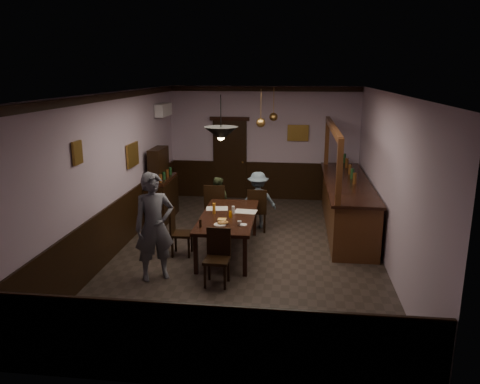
% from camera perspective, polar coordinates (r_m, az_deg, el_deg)
% --- Properties ---
extents(room, '(5.01, 8.01, 3.01)m').
position_cam_1_polar(room, '(8.58, 0.94, 1.96)').
color(room, '#2D2621').
rests_on(room, ground).
extents(dining_table, '(1.03, 2.21, 0.75)m').
position_cam_1_polar(dining_table, '(8.79, -1.45, -3.22)').
color(dining_table, black).
rests_on(dining_table, ground).
extents(chair_far_left, '(0.46, 0.46, 1.03)m').
position_cam_1_polar(chair_far_left, '(10.09, -3.03, -1.62)').
color(chair_far_left, black).
rests_on(chair_far_left, ground).
extents(chair_far_right, '(0.43, 0.43, 0.95)m').
position_cam_1_polar(chair_far_right, '(10.01, 2.09, -2.00)').
color(chair_far_right, black).
rests_on(chair_far_right, ground).
extents(chair_near, '(0.41, 0.41, 0.91)m').
position_cam_1_polar(chair_near, '(7.62, -2.74, -7.56)').
color(chair_near, black).
rests_on(chair_near, ground).
extents(chair_side, '(0.40, 0.40, 0.89)m').
position_cam_1_polar(chair_side, '(8.83, -7.59, -4.63)').
color(chair_side, black).
rests_on(chair_side, ground).
extents(person_standing, '(0.79, 0.71, 1.80)m').
position_cam_1_polar(person_standing, '(7.77, -10.41, -4.18)').
color(person_standing, '#595B66').
rests_on(person_standing, ground).
extents(person_seated_left, '(0.55, 0.44, 1.12)m').
position_cam_1_polar(person_seated_left, '(10.36, -2.79, -1.19)').
color(person_seated_left, '#404C2D').
rests_on(person_seated_left, ground).
extents(person_seated_right, '(0.89, 0.63, 1.26)m').
position_cam_1_polar(person_seated_right, '(10.24, 2.19, -0.98)').
color(person_seated_right, slate).
rests_on(person_seated_right, ground).
extents(newspaper_left, '(0.46, 0.36, 0.01)m').
position_cam_1_polar(newspaper_left, '(9.17, -2.81, -2.02)').
color(newspaper_left, silver).
rests_on(newspaper_left, dining_table).
extents(newspaper_right, '(0.45, 0.34, 0.01)m').
position_cam_1_polar(newspaper_right, '(8.97, 0.69, -2.40)').
color(newspaper_right, silver).
rests_on(newspaper_right, dining_table).
extents(napkin, '(0.15, 0.15, 0.00)m').
position_cam_1_polar(napkin, '(8.53, -2.21, -3.31)').
color(napkin, '#F0B758').
rests_on(napkin, dining_table).
extents(saucer, '(0.15, 0.15, 0.01)m').
position_cam_1_polar(saucer, '(8.20, 0.35, -4.01)').
color(saucer, white).
rests_on(saucer, dining_table).
extents(coffee_cup, '(0.08, 0.08, 0.07)m').
position_cam_1_polar(coffee_cup, '(8.16, -0.07, -3.78)').
color(coffee_cup, white).
rests_on(coffee_cup, saucer).
extents(pastry_plate, '(0.22, 0.22, 0.01)m').
position_cam_1_polar(pastry_plate, '(8.22, -2.45, -3.98)').
color(pastry_plate, white).
rests_on(pastry_plate, dining_table).
extents(pastry_ring_a, '(0.13, 0.13, 0.04)m').
position_cam_1_polar(pastry_ring_a, '(8.23, -2.33, -3.75)').
color(pastry_ring_a, '#C68C47').
rests_on(pastry_ring_a, pastry_plate).
extents(pastry_ring_b, '(0.13, 0.13, 0.04)m').
position_cam_1_polar(pastry_ring_b, '(8.24, -1.88, -3.73)').
color(pastry_ring_b, '#C68C47').
rests_on(pastry_ring_b, pastry_plate).
extents(soda_can, '(0.07, 0.07, 0.12)m').
position_cam_1_polar(soda_can, '(8.61, -1.17, -2.72)').
color(soda_can, orange).
rests_on(soda_can, dining_table).
extents(beer_glass, '(0.06, 0.06, 0.20)m').
position_cam_1_polar(beer_glass, '(8.85, -3.19, -2.01)').
color(beer_glass, '#BF721E').
rests_on(beer_glass, dining_table).
extents(water_glass, '(0.06, 0.06, 0.15)m').
position_cam_1_polar(water_glass, '(8.82, -0.83, -2.21)').
color(water_glass, silver).
rests_on(water_glass, dining_table).
extents(pepper_mill, '(0.04, 0.04, 0.14)m').
position_cam_1_polar(pepper_mill, '(8.10, -4.85, -3.82)').
color(pepper_mill, black).
rests_on(pepper_mill, dining_table).
extents(sideboard, '(0.45, 1.27, 1.67)m').
position_cam_1_polar(sideboard, '(10.99, -9.57, 0.13)').
color(sideboard, black).
rests_on(sideboard, ground).
extents(bar_counter, '(0.94, 4.05, 2.27)m').
position_cam_1_polar(bar_counter, '(10.44, 12.85, -1.34)').
color(bar_counter, '#4D2814').
rests_on(bar_counter, ground).
extents(door_back, '(0.90, 0.06, 2.10)m').
position_cam_1_polar(door_back, '(12.62, -1.24, 3.95)').
color(door_back, black).
rests_on(door_back, ground).
extents(ac_unit, '(0.20, 0.85, 0.30)m').
position_cam_1_polar(ac_unit, '(11.72, -9.31, 9.86)').
color(ac_unit, white).
rests_on(ac_unit, ground).
extents(picture_left_small, '(0.04, 0.28, 0.36)m').
position_cam_1_polar(picture_left_small, '(7.61, -19.22, 4.54)').
color(picture_left_small, olive).
rests_on(picture_left_small, ground).
extents(picture_left_large, '(0.04, 0.62, 0.48)m').
position_cam_1_polar(picture_left_large, '(9.86, -12.96, 4.43)').
color(picture_left_large, olive).
rests_on(picture_left_large, ground).
extents(picture_back, '(0.55, 0.04, 0.42)m').
position_cam_1_polar(picture_back, '(12.38, 7.09, 7.15)').
color(picture_back, olive).
rests_on(picture_back, ground).
extents(pendant_iron, '(0.56, 0.56, 0.73)m').
position_cam_1_polar(pendant_iron, '(7.65, -2.33, 7.13)').
color(pendant_iron, black).
rests_on(pendant_iron, ground).
extents(pendant_brass_mid, '(0.20, 0.20, 0.81)m').
position_cam_1_polar(pendant_brass_mid, '(10.07, 2.54, 8.43)').
color(pendant_brass_mid, '#BF8C3F').
rests_on(pendant_brass_mid, ground).
extents(pendant_brass_far, '(0.20, 0.20, 0.81)m').
position_cam_1_polar(pendant_brass_far, '(11.39, 4.10, 9.11)').
color(pendant_brass_far, '#BF8C3F').
rests_on(pendant_brass_far, ground).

